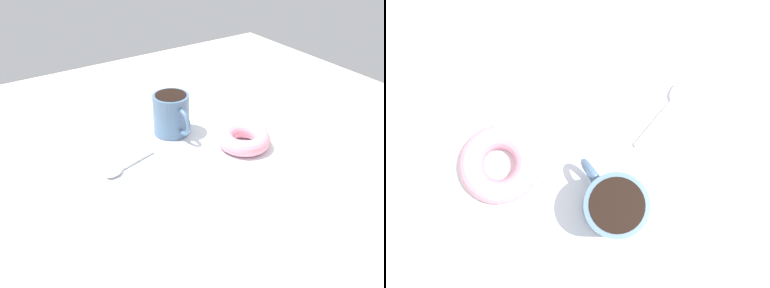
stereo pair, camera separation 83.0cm
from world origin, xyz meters
TOP-DOWN VIEW (x-y plane):
  - ground_plane at (0.00, 0.00)cm, footprint 120.00×120.00cm
  - napkin at (2.89, -2.92)cm, footprint 36.93×36.93cm
  - coffee_cup at (1.94, -12.12)cm, footprint 7.73×11.08cm
  - donut at (-7.25, 0.70)cm, footprint 10.74×10.74cm
  - spoon at (17.62, -4.86)cm, footprint 11.83×4.69cm

SIDE VIEW (x-z plane):
  - ground_plane at x=0.00cm, z-range -2.00..0.00cm
  - napkin at x=2.89cm, z-range 0.00..0.30cm
  - spoon at x=17.62cm, z-range 0.25..1.15cm
  - donut at x=-7.25cm, z-range 0.30..3.58cm
  - coffee_cup at x=1.94cm, z-range 0.43..9.16cm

